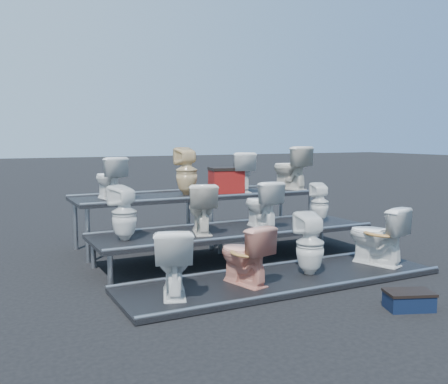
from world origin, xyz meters
name	(u,v)px	position (x,y,z in m)	size (l,w,h in m)	color
ground	(235,260)	(0.00, 0.00, 0.00)	(80.00, 80.00, 0.00)	black
tier_front	(283,280)	(0.00, -1.30, 0.03)	(4.20, 1.20, 0.06)	black
tier_mid	(235,245)	(0.00, 0.00, 0.23)	(4.20, 1.20, 0.46)	black
tier_back	(199,219)	(0.00, 1.30, 0.43)	(4.20, 1.20, 0.86)	black
toilet_0	(173,261)	(-1.47, -1.30, 0.44)	(0.43, 0.75, 0.77)	white
toilet_1	(244,254)	(-0.56, -1.30, 0.42)	(0.41, 0.72, 0.73)	tan
toilet_2	(310,244)	(0.41, -1.30, 0.46)	(0.36, 0.37, 0.80)	white
toilet_3	(377,235)	(1.55, -1.30, 0.47)	(0.46, 0.80, 0.82)	white
toilet_4	(124,213)	(-1.66, 0.00, 0.83)	(0.33, 0.34, 0.73)	white
toilet_5	(201,208)	(-0.54, 0.00, 0.82)	(0.40, 0.71, 0.72)	silver
toilet_6	(261,204)	(0.46, 0.00, 0.82)	(0.40, 0.70, 0.71)	white
toilet_7	(320,202)	(1.56, 0.00, 0.78)	(0.28, 0.29, 0.63)	white
toilet_8	(109,178)	(-1.53, 1.30, 1.19)	(0.37, 0.65, 0.66)	white
toilet_9	(187,171)	(-0.22, 1.30, 1.26)	(0.36, 0.37, 0.80)	beige
toilet_10	(242,172)	(0.84, 1.30, 1.21)	(0.39, 0.69, 0.70)	white
toilet_11	(290,168)	(1.86, 1.30, 1.26)	(0.45, 0.78, 0.80)	silver
red_crate	(226,181)	(0.52, 1.29, 1.06)	(0.54, 0.43, 0.39)	maroon
step_stool	(409,302)	(0.65, -2.73, 0.09)	(0.48, 0.29, 0.17)	black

